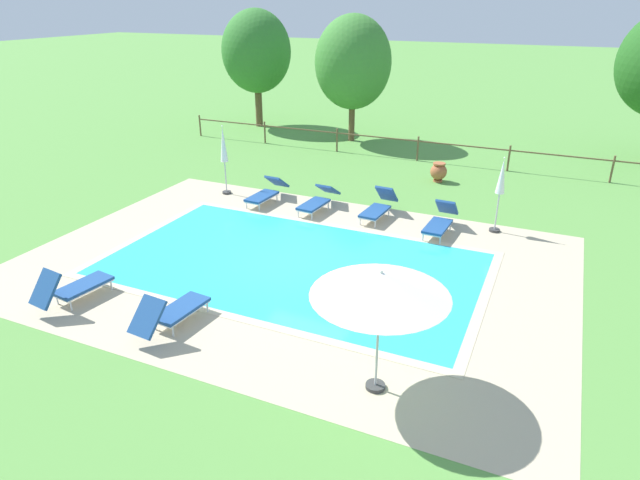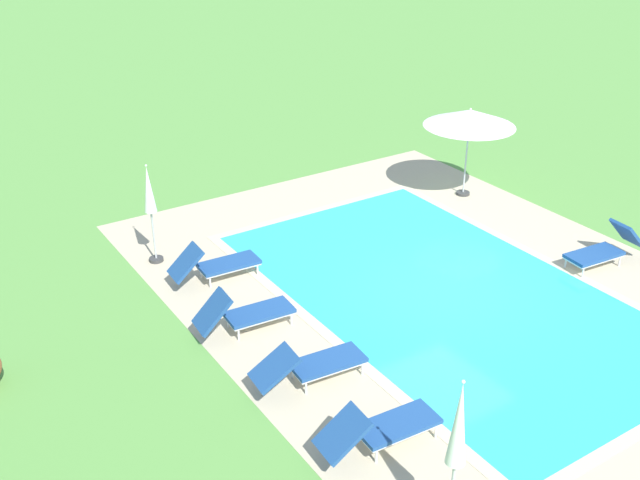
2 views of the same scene
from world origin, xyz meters
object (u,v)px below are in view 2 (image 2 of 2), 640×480
(sun_lounger_north_end, at_px, (217,264))
(sun_lounger_south_mid, at_px, (312,364))
(sun_lounger_south_end, at_px, (604,249))
(patio_umbrella_open_foreground, at_px, (470,118))
(sun_lounger_north_near_steps, at_px, (246,313))
(patio_umbrella_closed_row_west, at_px, (458,435))
(patio_umbrella_closed_row_mid_west, at_px, (149,197))
(sun_lounger_north_far, at_px, (382,427))

(sun_lounger_north_end, relative_size, sun_lounger_south_mid, 0.95)
(sun_lounger_north_end, distance_m, sun_lounger_south_mid, 4.12)
(sun_lounger_south_end, height_order, patio_umbrella_open_foreground, patio_umbrella_open_foreground)
(sun_lounger_north_near_steps, xyz_separation_m, patio_umbrella_closed_row_west, (-5.76, 0.03, 1.26))
(sun_lounger_north_near_steps, xyz_separation_m, patio_umbrella_open_foreground, (2.65, -8.01, 1.75))
(sun_lounger_north_end, xyz_separation_m, sun_lounger_south_mid, (-4.12, 0.21, -0.02))
(sun_lounger_north_near_steps, height_order, sun_lounger_south_mid, sun_lounger_north_near_steps)
(sun_lounger_south_mid, relative_size, patio_umbrella_closed_row_mid_west, 0.90)
(sun_lounger_north_far, xyz_separation_m, sun_lounger_north_end, (6.06, -0.20, 0.01))
(sun_lounger_north_far, xyz_separation_m, patio_umbrella_closed_row_mid_west, (7.57, 0.59, 1.19))
(sun_lounger_north_near_steps, distance_m, patio_umbrella_open_foreground, 8.62)
(patio_umbrella_open_foreground, height_order, patio_umbrella_closed_row_mid_west, patio_umbrella_open_foreground)
(sun_lounger_south_mid, xyz_separation_m, patio_umbrella_closed_row_west, (-3.72, 0.22, 1.28))
(sun_lounger_north_near_steps, xyz_separation_m, patio_umbrella_closed_row_mid_west, (3.58, 0.39, 1.17))
(sun_lounger_north_far, bearing_deg, sun_lounger_north_end, -1.88)
(sun_lounger_south_mid, xyz_separation_m, patio_umbrella_open_foreground, (4.69, -7.82, 1.78))
(sun_lounger_north_near_steps, xyz_separation_m, sun_lounger_south_end, (-1.98, -7.88, 0.00))
(sun_lounger_north_near_steps, bearing_deg, patio_umbrella_closed_row_mid_west, 6.13)
(sun_lounger_south_end, height_order, patio_umbrella_closed_row_west, patio_umbrella_closed_row_west)
(sun_lounger_north_end, xyz_separation_m, patio_umbrella_open_foreground, (0.57, -7.61, 1.76))
(sun_lounger_north_near_steps, height_order, sun_lounger_north_end, sun_lounger_north_near_steps)
(sun_lounger_south_mid, height_order, sun_lounger_south_end, sun_lounger_south_end)
(sun_lounger_north_end, bearing_deg, sun_lounger_north_near_steps, 169.11)
(sun_lounger_north_near_steps, relative_size, sun_lounger_north_end, 0.99)
(sun_lounger_south_end, xyz_separation_m, patio_umbrella_closed_row_mid_west, (5.56, 8.26, 1.17))
(sun_lounger_north_end, distance_m, patio_umbrella_closed_row_mid_west, 2.07)
(sun_lounger_north_far, bearing_deg, sun_lounger_south_end, -75.37)
(patio_umbrella_open_foreground, xyz_separation_m, patio_umbrella_closed_row_mid_west, (0.94, 8.40, -0.58))
(sun_lounger_north_end, bearing_deg, patio_umbrella_closed_row_mid_west, 27.56)
(patio_umbrella_open_foreground, distance_m, patio_umbrella_closed_row_west, 11.65)
(sun_lounger_north_end, height_order, sun_lounger_south_end, sun_lounger_south_end)
(patio_umbrella_closed_row_west, bearing_deg, sun_lounger_north_end, -3.15)
(sun_lounger_north_near_steps, height_order, sun_lounger_north_far, sun_lounger_north_near_steps)
(sun_lounger_north_far, xyz_separation_m, patio_umbrella_open_foreground, (6.63, -7.81, 1.77))
(sun_lounger_north_far, height_order, sun_lounger_north_end, sun_lounger_north_end)
(patio_umbrella_open_foreground, bearing_deg, sun_lounger_north_end, 94.28)
(sun_lounger_north_end, relative_size, patio_umbrella_open_foreground, 0.82)
(patio_umbrella_closed_row_mid_west, bearing_deg, patio_umbrella_open_foreground, -96.36)
(sun_lounger_north_far, height_order, patio_umbrella_closed_row_west, patio_umbrella_closed_row_west)
(sun_lounger_north_near_steps, relative_size, sun_lounger_south_mid, 0.94)
(sun_lounger_south_mid, distance_m, patio_umbrella_closed_row_west, 3.94)
(sun_lounger_south_end, relative_size, patio_umbrella_closed_row_mid_west, 0.85)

